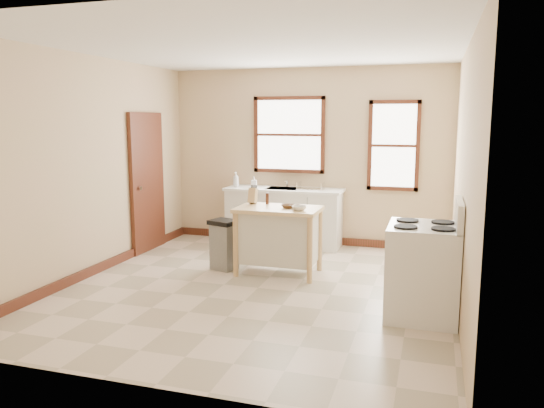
# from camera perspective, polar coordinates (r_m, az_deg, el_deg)

# --- Properties ---
(floor) EXTENTS (5.00, 5.00, 0.00)m
(floor) POSITION_cam_1_polar(r_m,az_deg,el_deg) (6.43, -1.51, -9.01)
(floor) COLOR beige
(floor) RESTS_ON ground
(ceiling) EXTENTS (5.00, 5.00, 0.00)m
(ceiling) POSITION_cam_1_polar(r_m,az_deg,el_deg) (6.16, -1.62, 16.57)
(ceiling) COLOR white
(ceiling) RESTS_ON ground
(wall_back) EXTENTS (4.50, 0.04, 2.80)m
(wall_back) POSITION_cam_1_polar(r_m,az_deg,el_deg) (8.54, 3.82, 5.07)
(wall_back) COLOR tan
(wall_back) RESTS_ON ground
(wall_left) EXTENTS (0.04, 5.00, 2.80)m
(wall_left) POSITION_cam_1_polar(r_m,az_deg,el_deg) (7.18, -18.88, 3.83)
(wall_left) COLOR tan
(wall_left) RESTS_ON ground
(wall_right) EXTENTS (0.04, 5.00, 2.80)m
(wall_right) POSITION_cam_1_polar(r_m,az_deg,el_deg) (5.83, 19.91, 2.66)
(wall_right) COLOR tan
(wall_right) RESTS_ON ground
(window_main) EXTENTS (1.17, 0.06, 1.22)m
(window_main) POSITION_cam_1_polar(r_m,az_deg,el_deg) (8.58, 1.84, 7.44)
(window_main) COLOR #3B2110
(window_main) RESTS_ON wall_back
(window_side) EXTENTS (0.77, 0.06, 1.37)m
(window_side) POSITION_cam_1_polar(r_m,az_deg,el_deg) (8.30, 12.95, 6.13)
(window_side) COLOR #3B2110
(window_side) RESTS_ON wall_back
(door_left) EXTENTS (0.06, 0.90, 2.10)m
(door_left) POSITION_cam_1_polar(r_m,az_deg,el_deg) (8.28, -13.27, 2.28)
(door_left) COLOR #3B2110
(door_left) RESTS_ON ground
(baseboard_back) EXTENTS (4.50, 0.04, 0.12)m
(baseboard_back) POSITION_cam_1_polar(r_m,az_deg,el_deg) (8.71, 3.68, -3.77)
(baseboard_back) COLOR #3B2110
(baseboard_back) RESTS_ON ground
(baseboard_left) EXTENTS (0.04, 5.00, 0.12)m
(baseboard_left) POSITION_cam_1_polar(r_m,az_deg,el_deg) (7.40, -18.15, -6.55)
(baseboard_left) COLOR #3B2110
(baseboard_left) RESTS_ON ground
(sink_counter) EXTENTS (1.86, 0.62, 0.92)m
(sink_counter) POSITION_cam_1_polar(r_m,az_deg,el_deg) (8.45, 1.30, -1.39)
(sink_counter) COLOR silver
(sink_counter) RESTS_ON ground
(faucet) EXTENTS (0.03, 0.03, 0.22)m
(faucet) POSITION_cam_1_polar(r_m,az_deg,el_deg) (8.53, 1.64, 2.59)
(faucet) COLOR silver
(faucet) RESTS_ON sink_counter
(soap_bottle_a) EXTENTS (0.10, 0.10, 0.24)m
(soap_bottle_a) POSITION_cam_1_polar(r_m,az_deg,el_deg) (8.55, -3.91, 2.64)
(soap_bottle_a) COLOR #B2B2B2
(soap_bottle_a) RESTS_ON sink_counter
(soap_bottle_b) EXTENTS (0.09, 0.09, 0.18)m
(soap_bottle_b) POSITION_cam_1_polar(r_m,az_deg,el_deg) (8.45, -1.95, 2.37)
(soap_bottle_b) COLOR #B2B2B2
(soap_bottle_b) RESTS_ON sink_counter
(dish_rack) EXTENTS (0.46, 0.40, 0.10)m
(dish_rack) POSITION_cam_1_polar(r_m,az_deg,el_deg) (8.23, 4.21, 1.90)
(dish_rack) COLOR silver
(dish_rack) RESTS_ON sink_counter
(kitchen_island) EXTENTS (1.07, 0.68, 0.88)m
(kitchen_island) POSITION_cam_1_polar(r_m,az_deg,el_deg) (6.91, 0.70, -3.96)
(kitchen_island) COLOR #EDCF8B
(kitchen_island) RESTS_ON ground
(knife_block) EXTENTS (0.10, 0.10, 0.20)m
(knife_block) POSITION_cam_1_polar(r_m,az_deg,el_deg) (7.11, -2.08, 0.83)
(knife_block) COLOR #DFB575
(knife_block) RESTS_ON kitchen_island
(pepper_grinder) EXTENTS (0.05, 0.05, 0.15)m
(pepper_grinder) POSITION_cam_1_polar(r_m,az_deg,el_deg) (7.08, -0.51, 0.59)
(pepper_grinder) COLOR #3D1D10
(pepper_grinder) RESTS_ON kitchen_island
(bowl_a) EXTENTS (0.21, 0.21, 0.05)m
(bowl_a) POSITION_cam_1_polar(r_m,az_deg,el_deg) (6.79, 1.72, -0.23)
(bowl_a) COLOR brown
(bowl_a) RESTS_ON kitchen_island
(bowl_b) EXTENTS (0.22, 0.22, 0.04)m
(bowl_b) POSITION_cam_1_polar(r_m,az_deg,el_deg) (6.78, 2.60, -0.28)
(bowl_b) COLOR brown
(bowl_b) RESTS_ON kitchen_island
(bowl_c) EXTENTS (0.23, 0.23, 0.06)m
(bowl_c) POSITION_cam_1_polar(r_m,az_deg,el_deg) (6.61, 2.91, -0.45)
(bowl_c) COLOR silver
(bowl_c) RESTS_ON kitchen_island
(trash_bin) EXTENTS (0.42, 0.38, 0.67)m
(trash_bin) POSITION_cam_1_polar(r_m,az_deg,el_deg) (7.15, -5.18, -4.37)
(trash_bin) COLOR slate
(trash_bin) RESTS_ON ground
(gas_stove) EXTENTS (0.76, 0.77, 1.22)m
(gas_stove) POSITION_cam_1_polar(r_m,az_deg,el_deg) (5.59, 15.94, -5.64)
(gas_stove) COLOR white
(gas_stove) RESTS_ON ground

